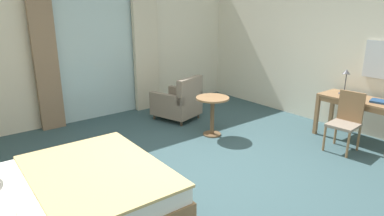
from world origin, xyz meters
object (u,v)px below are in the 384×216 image
at_px(writing_desk, 361,104).
at_px(desk_lamp, 346,78).
at_px(armchair_by_window, 178,103).
at_px(desk_chair, 346,119).
at_px(bed, 62,200).
at_px(closed_book, 382,102).
at_px(round_cafe_table, 212,108).

distance_m(writing_desk, desk_lamp, 0.50).
distance_m(desk_lamp, armchair_by_window, 3.04).
height_order(desk_chair, desk_lamp, desk_lamp).
xyz_separation_m(bed, closed_book, (4.61, -1.10, 0.49)).
xyz_separation_m(desk_chair, desk_lamp, (0.51, 0.35, 0.52)).
distance_m(bed, writing_desk, 4.68).
bearing_deg(round_cafe_table, desk_chair, -54.85).
height_order(bed, closed_book, bed).
xyz_separation_m(bed, round_cafe_table, (2.88, 0.90, 0.23)).
bearing_deg(bed, desk_lamp, -5.96).
relative_size(closed_book, armchair_by_window, 0.32).
xyz_separation_m(closed_book, round_cafe_table, (-1.73, 2.00, -0.25)).
distance_m(desk_chair, desk_lamp, 0.81).
relative_size(desk_chair, armchair_by_window, 0.96).
height_order(closed_book, round_cafe_table, closed_book).
xyz_separation_m(closed_book, armchair_by_window, (-1.70, 3.04, -0.41)).
xyz_separation_m(bed, armchair_by_window, (2.92, 1.95, 0.08)).
bearing_deg(closed_book, desk_lamp, 77.30).
relative_size(writing_desk, desk_lamp, 2.84).
bearing_deg(desk_lamp, writing_desk, -91.77).
xyz_separation_m(desk_lamp, closed_book, (0.00, -0.62, -0.28)).
bearing_deg(writing_desk, desk_lamp, 88.23).
bearing_deg(closed_book, bed, 153.66).
relative_size(desk_lamp, round_cafe_table, 0.66).
distance_m(armchair_by_window, round_cafe_table, 1.05).
relative_size(bed, armchair_by_window, 2.18).
distance_m(desk_chair, armchair_by_window, 3.03).
height_order(desk_lamp, closed_book, desk_lamp).
distance_m(writing_desk, desk_chair, 0.52).
height_order(bed, desk_lamp, desk_lamp).
bearing_deg(desk_lamp, desk_chair, -145.01).
bearing_deg(closed_book, armchair_by_window, 106.18).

